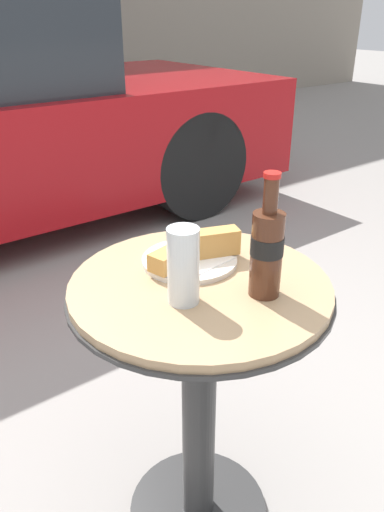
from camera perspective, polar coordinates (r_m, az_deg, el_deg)
ground_plane at (r=1.58m, az=0.70°, el=-27.01°), size 30.00×30.00×0.00m
bistro_table at (r=1.21m, az=0.83°, el=-12.54°), size 0.58×0.58×0.74m
cola_bottle_left at (r=1.00m, az=8.55°, el=0.79°), size 0.07×0.07×0.26m
drinking_glass at (r=0.98m, az=-1.00°, el=-1.52°), size 0.06×0.06×0.16m
lunch_plate_near at (r=1.15m, az=0.05°, el=0.20°), size 0.23×0.22×0.07m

